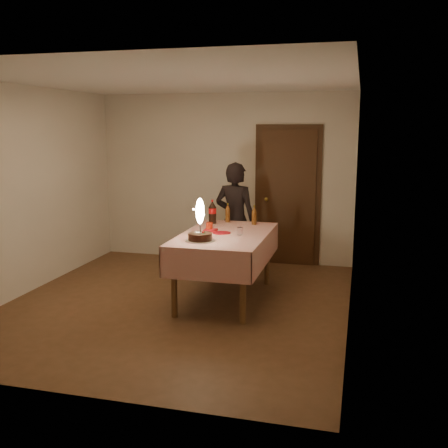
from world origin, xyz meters
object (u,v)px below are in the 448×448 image
Objects in this scene: clear_cup at (240,231)px; photographer at (235,220)px; birthday_cake at (200,230)px; red_plate at (222,233)px; amber_bottle_right at (254,216)px; red_cup at (209,227)px; cola_bottle at (212,212)px; amber_bottle_left at (228,213)px; dining_table at (225,242)px.

clear_cup is 1.14m from photographer.
red_plate is at bearing 74.94° from birthday_cake.
red_plate is 0.71m from amber_bottle_right.
birthday_cake is at bearing -83.84° from red_cup.
birthday_cake is 0.50m from red_plate.
red_cup is 0.70m from amber_bottle_right.
cola_bottle is 0.56m from amber_bottle_right.
amber_bottle_left is 0.33m from photographer.
dining_table is 0.31m from red_cup.
amber_bottle_right reaches higher than dining_table.
clear_cup is at bearing 49.69° from birthday_cake.
red_plate is 1.05m from photographer.
dining_table is at bearing -61.21° from cola_bottle.
amber_bottle_left is at bearing -96.12° from photographer.
birthday_cake is 5.36× the size of clear_cup.
amber_bottle_right is (0.39, 1.11, -0.00)m from birthday_cake.
cola_bottle is 1.25× the size of amber_bottle_right.
red_cup reaches higher than clear_cup.
dining_table is 0.12m from red_plate.
photographer is (-0.32, 1.09, -0.06)m from clear_cup.
dining_table is at bearing -78.04° from amber_bottle_left.
cola_bottle is 0.53m from photographer.
photographer is at bearing 106.17° from clear_cup.
photographer is at bearing 94.54° from red_plate.
amber_bottle_left reaches higher than red_plate.
amber_bottle_right is at bearing 70.54° from birthday_cake.
amber_bottle_left is at bearing 89.50° from birthday_cake.
red_plate is 0.14× the size of photographer.
red_plate is at bearing -81.18° from amber_bottle_left.
cola_bottle is at bearing -113.91° from photographer.
red_plate is 0.86× the size of amber_bottle_right.
red_plate is 2.20× the size of red_cup.
photographer is at bearing 131.07° from amber_bottle_right.
red_plate is at bearing -112.51° from amber_bottle_right.
dining_table is 0.73m from cola_bottle.
red_cup is 0.31× the size of cola_bottle.
photographer is at bearing 66.09° from cola_bottle.
clear_cup is 0.06× the size of photographer.
clear_cup is 0.28× the size of cola_bottle.
red_cup is (-0.06, 0.59, -0.07)m from birthday_cake.
red_cup reaches higher than red_plate.
cola_bottle reaches higher than red_cup.
clear_cup is (0.23, -0.04, 0.04)m from red_plate.
clear_cup is 0.35× the size of amber_bottle_right.
red_plate is at bearing -64.26° from cola_bottle.
red_cup is at bearing 147.83° from red_plate.
clear_cup is 0.35× the size of amber_bottle_left.
red_cup is 0.45m from clear_cup.
clear_cup is at bearing -66.14° from amber_bottle_left.
birthday_cake is 1.89× the size of amber_bottle_right.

